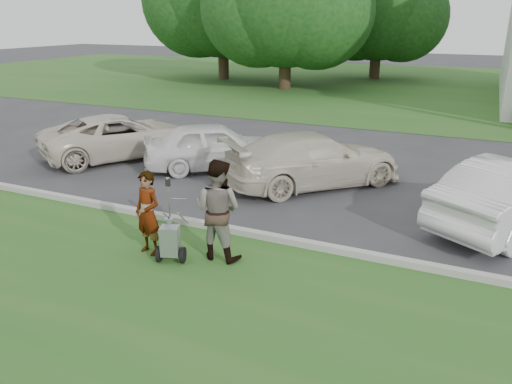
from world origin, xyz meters
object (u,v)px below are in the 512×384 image
Objects in this scene: person_left at (148,214)px; car_c at (313,159)px; car_b at (214,146)px; tree_left at (286,4)px; tree_back at (379,11)px; person_right at (218,210)px; parking_meter_near at (169,199)px; car_a at (120,136)px; striping_cart at (170,242)px.

person_left is 5.55m from car_c.
tree_left is at bearing -21.60° from car_b.
tree_back reaches higher than person_left.
car_c is at bearing -91.48° from person_right.
person_right is 4.95m from car_c.
person_right reaches higher than car_c.
car_b is at bearing -75.12° from tree_left.
parking_meter_near is 0.25× the size of car_c.
car_a is (-5.12, 5.47, -0.13)m from person_left.
car_a is at bearing 116.24° from striping_cart.
person_right is (1.30, 0.40, 0.15)m from person_left.
car_c reaches higher than striping_cart.
car_a is 6.64m from car_c.
tree_left reaches higher than parking_meter_near.
striping_cart is at bearing 167.37° from car_a.
person_left is at bearing 165.03° from car_a.
tree_left is 1.11× the size of tree_back.
person_right is (0.72, 0.54, 0.55)m from striping_cart.
tree_left is at bearing 118.32° from person_left.
striping_cart is 1.06m from person_right.
person_right reaches higher than car_a.
tree_back is at bearing 107.23° from person_left.
person_left reaches higher than striping_cart.
car_a reaches higher than striping_cart.
tree_back is 7.66× the size of parking_meter_near.
person_right is at bearing 30.12° from person_left.
tree_left is at bearing 105.55° from parking_meter_near.
car_c is (3.19, -0.22, 0.01)m from car_b.
striping_cart is 7.99m from car_a.
parking_meter_near is (6.13, -22.01, -4.32)m from tree_left.
parking_meter_near is 4.72m from car_c.
car_c is (1.53, 5.34, -0.10)m from person_left.
parking_meter_near is (-0.73, 1.06, 0.38)m from striping_cart.
car_c is at bearing 87.05° from person_left.
tree_back is at bearing -82.18° from person_right.
tree_left is 2.15× the size of car_c.
tree_back is 2.31× the size of car_b.
tree_left is at bearing -116.57° from tree_back.
car_c is at bearing -149.22° from car_a.
car_b reaches higher than car_a.
parking_meter_near is (-1.45, 0.52, -0.18)m from person_right.
car_b is at bearing 108.06° from parking_meter_near.
tree_back reaches higher than car_b.
tree_back is 26.19m from car_c.
tree_back is 5.86× the size of person_left.
car_b is (-1.51, 4.63, -0.08)m from parking_meter_near.
tree_left is 8.95m from tree_back.
person_right is at bearing 173.63° from car_a.
car_b is at bearing -58.99° from person_right.
car_a is (-5.69, 5.61, 0.28)m from striping_cart.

